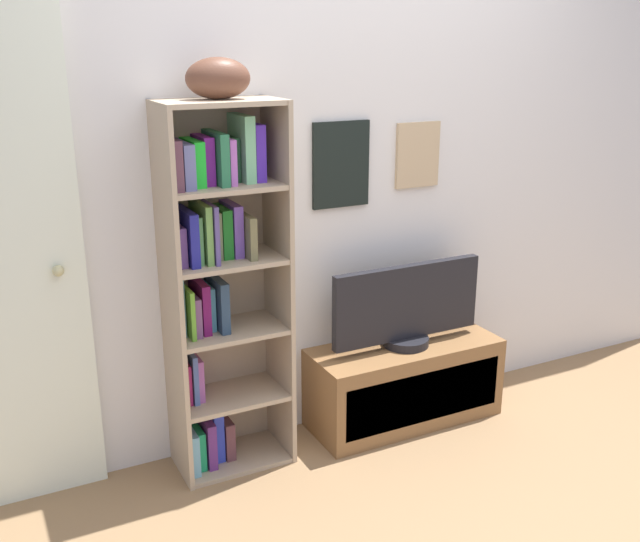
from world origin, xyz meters
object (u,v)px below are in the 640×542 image
bookshelf (215,282)px  football (218,78)px  television (407,306)px  tv_stand (404,382)px

bookshelf → football: bearing=-40.2°
bookshelf → television: 0.95m
football → tv_stand: football is taller
bookshelf → tv_stand: bookshelf is taller
football → television: size_ratio=0.32×
bookshelf → television: bearing=-4.1°
football → tv_stand: bearing=-2.3°
tv_stand → television: television is taller
bookshelf → tv_stand: (0.91, -0.07, -0.63)m
television → football: bearing=177.8°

